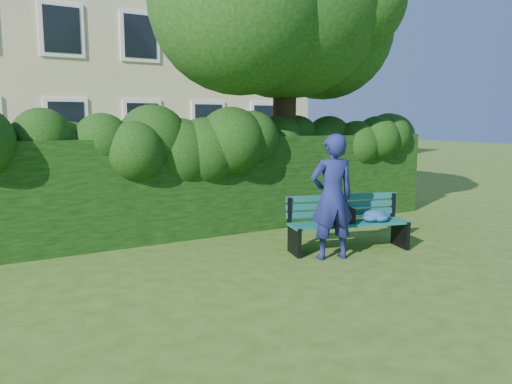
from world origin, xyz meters
TOP-DOWN VIEW (x-y plane):
  - ground at (0.00, 0.00)m, footprint 80.00×80.00m
  - apartment_building at (-0.00, 13.99)m, footprint 16.00×8.08m
  - hedge at (0.00, 2.20)m, footprint 10.00×1.00m
  - park_bench at (1.35, -0.25)m, footprint 2.05×1.06m
  - man_reading at (0.70, -0.47)m, footprint 0.79×0.62m

SIDE VIEW (x-z plane):
  - ground at x=0.00m, z-range 0.00..0.00m
  - park_bench at x=1.35m, z-range 0.05..0.94m
  - hedge at x=0.00m, z-range 0.00..1.80m
  - man_reading at x=0.70m, z-range 0.00..1.91m
  - apartment_building at x=0.00m, z-range 0.00..12.00m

